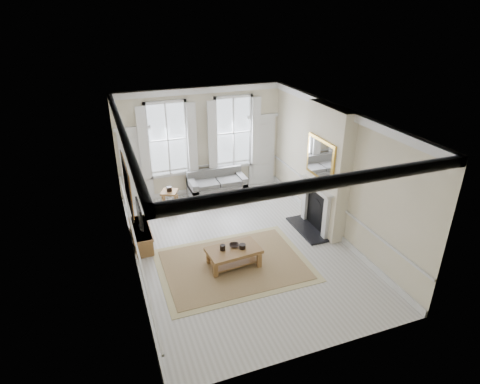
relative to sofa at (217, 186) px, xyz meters
name	(u,v)px	position (x,y,z in m)	size (l,w,h in m)	color
floor	(241,248)	(-0.32, -3.11, -0.36)	(7.20, 7.20, 0.00)	#B7B5AD
ceiling	(241,116)	(-0.32, -3.11, 3.04)	(7.20, 7.20, 0.00)	white
back_wall	(201,142)	(-0.32, 0.49, 1.34)	(5.20, 5.20, 0.00)	beige
left_wall	(128,205)	(-2.92, -3.11, 1.34)	(7.20, 7.20, 0.00)	beige
right_wall	(336,173)	(2.28, -3.11, 1.34)	(7.20, 7.20, 0.00)	beige
window_left	(168,140)	(-1.37, 0.44, 1.54)	(1.26, 0.20, 2.20)	#B2BCC6
window_right	(233,133)	(0.73, 0.44, 1.54)	(1.26, 0.20, 2.20)	#B2BCC6
door_left	(136,167)	(-2.37, 0.45, 0.79)	(0.90, 0.08, 2.30)	silver
door_right	(262,151)	(1.73, 0.45, 0.79)	(0.90, 0.08, 2.30)	silver
painting	(127,184)	(-2.88, -2.81, 1.69)	(0.05, 1.66, 1.06)	#C48121
chimney_breast	(326,171)	(2.10, -2.91, 1.34)	(0.35, 1.70, 3.38)	beige
hearth	(307,229)	(1.68, -2.91, -0.33)	(0.55, 1.50, 0.05)	black
fireplace	(315,205)	(1.88, -2.91, 0.38)	(0.21, 1.45, 1.33)	silver
mirror	(320,159)	(1.89, -2.91, 1.69)	(0.06, 1.26, 1.06)	gold
sofa	(217,186)	(0.00, 0.00, 0.00)	(1.79, 0.87, 0.85)	slate
side_table	(170,194)	(-1.57, -0.32, 0.10)	(0.61, 0.61, 0.56)	brown
rug	(234,265)	(-0.74, -3.75, -0.34)	(3.50, 2.60, 0.02)	olive
coffee_table	(234,252)	(-0.74, -3.75, 0.02)	(1.28, 0.82, 0.46)	brown
ceramic_pot_a	(223,248)	(-0.99, -3.70, 0.17)	(0.13, 0.13, 0.13)	black
ceramic_pot_b	(242,246)	(-0.54, -3.80, 0.16)	(0.15, 0.15, 0.11)	black
bowl	(234,245)	(-0.69, -3.65, 0.13)	(0.23, 0.23, 0.06)	black
tv_stand	(141,236)	(-2.66, -2.05, -0.12)	(0.43, 1.33, 0.48)	brown
tv	(139,214)	(-2.64, -2.05, 0.52)	(0.08, 0.90, 0.68)	black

